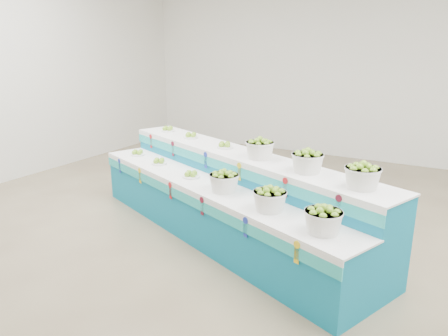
{
  "coord_description": "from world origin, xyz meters",
  "views": [
    {
      "loc": [
        1.9,
        -4.01,
        2.32
      ],
      "look_at": [
        -0.58,
        0.34,
        0.87
      ],
      "focal_mm": 33.98,
      "sensor_mm": 36.0,
      "label": 1
    }
  ],
  "objects_px": {
    "basket_lower_left": "(224,181)",
    "plate_upper_mid": "(191,135)",
    "display_stand": "(224,196)",
    "basket_upper_right": "(362,176)"
  },
  "relations": [
    {
      "from": "basket_lower_left",
      "to": "plate_upper_mid",
      "type": "distance_m",
      "value": 1.58
    },
    {
      "from": "basket_upper_right",
      "to": "basket_lower_left",
      "type": "bearing_deg",
      "value": 179.36
    },
    {
      "from": "basket_lower_left",
      "to": "basket_upper_right",
      "type": "height_order",
      "value": "basket_upper_right"
    },
    {
      "from": "basket_lower_left",
      "to": "plate_upper_mid",
      "type": "bearing_deg",
      "value": 137.88
    },
    {
      "from": "display_stand",
      "to": "basket_upper_right",
      "type": "xyz_separation_m",
      "value": [
        1.73,
        -0.4,
        0.63
      ]
    },
    {
      "from": "basket_upper_right",
      "to": "plate_upper_mid",
      "type": "bearing_deg",
      "value": 158.24
    },
    {
      "from": "display_stand",
      "to": "basket_lower_left",
      "type": "bearing_deg",
      "value": -38.37
    },
    {
      "from": "basket_lower_left",
      "to": "display_stand",
      "type": "bearing_deg",
      "value": 119.87
    },
    {
      "from": "basket_lower_left",
      "to": "basket_upper_right",
      "type": "relative_size",
      "value": 1.0
    },
    {
      "from": "display_stand",
      "to": "plate_upper_mid",
      "type": "height_order",
      "value": "plate_upper_mid"
    }
  ]
}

